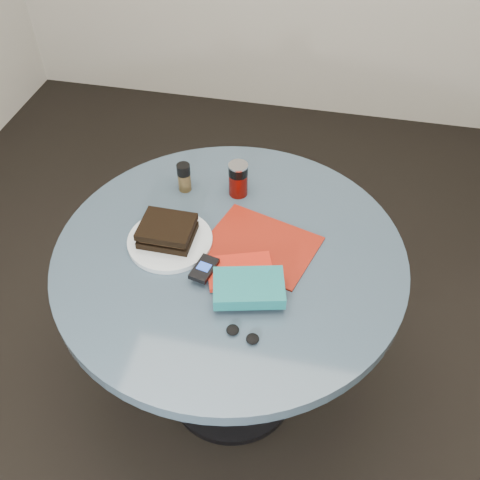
% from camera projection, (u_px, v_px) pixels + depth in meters
% --- Properties ---
extents(ground, '(4.00, 4.00, 0.00)m').
position_uv_depth(ground, '(232.00, 384.00, 2.05)').
color(ground, black).
rests_on(ground, ground).
extents(table, '(1.00, 1.00, 0.75)m').
position_uv_depth(table, '(230.00, 287.00, 1.63)').
color(table, black).
rests_on(table, ground).
extents(plate, '(0.31, 0.31, 0.02)m').
position_uv_depth(plate, '(170.00, 241.00, 1.53)').
color(plate, white).
rests_on(plate, table).
extents(sandwich, '(0.15, 0.13, 0.05)m').
position_uv_depth(sandwich, '(167.00, 231.00, 1.51)').
color(sandwich, black).
rests_on(sandwich, plate).
extents(soda_can, '(0.07, 0.07, 0.11)m').
position_uv_depth(soda_can, '(238.00, 179.00, 1.65)').
color(soda_can, '#570904').
rests_on(soda_can, table).
extents(pepper_grinder, '(0.04, 0.04, 0.10)m').
position_uv_depth(pepper_grinder, '(184.00, 177.00, 1.66)').
color(pepper_grinder, brown).
rests_on(pepper_grinder, table).
extents(magazine, '(0.35, 0.30, 0.01)m').
position_uv_depth(magazine, '(261.00, 245.00, 1.52)').
color(magazine, maroon).
rests_on(magazine, table).
extents(red_book, '(0.20, 0.17, 0.01)m').
position_uv_depth(red_book, '(240.00, 271.00, 1.44)').
color(red_book, red).
rests_on(red_book, magazine).
extents(novel, '(0.20, 0.16, 0.04)m').
position_uv_depth(novel, '(249.00, 288.00, 1.37)').
color(novel, '#166669').
rests_on(novel, red_book).
extents(mp3_player, '(0.07, 0.10, 0.02)m').
position_uv_depth(mp3_player, '(204.00, 269.00, 1.43)').
color(mp3_player, black).
rests_on(mp3_player, red_book).
extents(headphones, '(0.09, 0.06, 0.02)m').
position_uv_depth(headphones, '(243.00, 334.00, 1.30)').
color(headphones, black).
rests_on(headphones, table).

